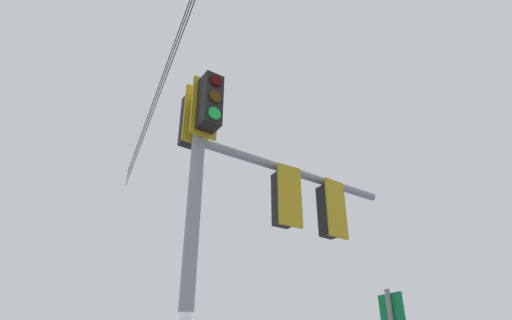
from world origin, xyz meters
name	(u,v)px	position (x,y,z in m)	size (l,w,h in m)	color
signal_mast_assembly	(243,194)	(-0.69, 0.03, 4.28)	(4.00, 1.02, 6.02)	gray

